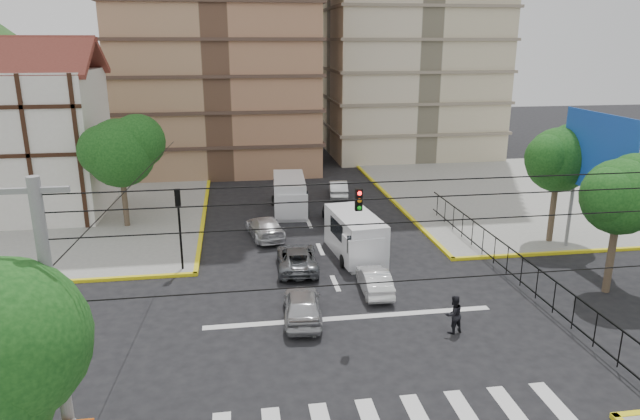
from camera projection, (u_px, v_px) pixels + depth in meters
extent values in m
plane|color=black|center=(356.00, 330.00, 24.30)|extent=(160.00, 160.00, 0.00)
cube|color=gray|center=(20.00, 214.00, 40.31)|extent=(26.00, 26.00, 0.15)
cube|color=gray|center=(545.00, 192.00, 46.13)|extent=(26.00, 26.00, 0.15)
cube|color=silver|center=(395.00, 419.00, 18.61)|extent=(12.00, 2.40, 0.01)
cube|color=silver|center=(350.00, 317.00, 25.43)|extent=(13.00, 0.40, 0.01)
cube|color=silver|center=(25.00, 145.00, 39.06)|extent=(10.00, 8.00, 10.00)
cube|color=maroon|center=(0.00, 57.00, 35.57)|extent=(10.80, 4.25, 2.65)
cube|color=maroon|center=(21.00, 55.00, 39.18)|extent=(10.80, 4.25, 2.65)
cylinder|color=slate|center=(613.00, 236.00, 29.58)|extent=(0.20, 0.20, 4.00)
cylinder|color=slate|center=(570.00, 214.00, 33.37)|extent=(0.20, 0.20, 4.00)
cube|color=silver|center=(600.00, 153.00, 30.34)|extent=(0.25, 6.00, 4.00)
cube|color=blue|center=(597.00, 153.00, 30.31)|extent=(0.08, 6.20, 4.20)
sphere|color=#124113|center=(2.00, 343.00, 12.04)|extent=(3.68, 3.68, 3.68)
cylinder|color=#473828|center=(612.00, 252.00, 27.48)|extent=(0.36, 0.36, 4.20)
sphere|color=#124113|center=(620.00, 197.00, 26.70)|extent=(3.60, 3.60, 3.60)
sphere|color=#124113|center=(635.00, 183.00, 26.96)|extent=(2.88, 2.88, 2.88)
sphere|color=#124113|center=(611.00, 195.00, 26.26)|extent=(2.70, 2.70, 2.70)
cylinder|color=#473828|center=(553.00, 208.00, 34.22)|extent=(0.36, 0.36, 4.48)
sphere|color=#124113|center=(559.00, 160.00, 33.39)|extent=(3.80, 3.80, 3.80)
sphere|color=#124113|center=(572.00, 149.00, 33.65)|extent=(3.04, 3.04, 3.04)
sphere|color=#124113|center=(550.00, 158.00, 32.94)|extent=(2.85, 2.85, 2.85)
cylinder|color=#473828|center=(125.00, 197.00, 37.11)|extent=(0.36, 0.36, 4.20)
sphere|color=#124113|center=(120.00, 153.00, 36.28)|extent=(4.40, 4.40, 4.40)
sphere|color=#124113|center=(138.00, 141.00, 36.54)|extent=(3.52, 3.52, 3.52)
sphere|color=#124113|center=(104.00, 151.00, 35.81)|extent=(3.30, 3.30, 3.30)
cylinder|color=black|center=(181.00, 238.00, 30.01)|extent=(0.12, 0.12, 3.50)
cube|color=black|center=(178.00, 198.00, 29.38)|extent=(0.28, 0.22, 0.90)
sphere|color=#FF0C0C|center=(177.00, 192.00, 29.30)|extent=(0.17, 0.17, 0.17)
cube|color=black|center=(359.00, 200.00, 22.64)|extent=(0.28, 0.22, 0.90)
cylinder|color=black|center=(438.00, 279.00, 13.99)|extent=(18.00, 0.03, 0.03)
cylinder|color=slate|center=(61.00, 366.00, 13.13)|extent=(0.28, 0.28, 9.00)
cube|color=slate|center=(35.00, 190.00, 11.94)|extent=(1.40, 0.12, 0.12)
cube|color=silver|center=(355.00, 235.00, 32.46)|extent=(2.71, 5.53, 2.45)
cube|color=silver|center=(363.00, 251.00, 30.49)|extent=(2.15, 1.50, 1.70)
cube|color=black|center=(365.00, 243.00, 29.97)|extent=(1.97, 0.32, 0.96)
cylinder|color=black|center=(343.00, 261.00, 30.94)|extent=(0.25, 0.75, 0.75)
cylinder|color=black|center=(379.00, 259.00, 31.24)|extent=(0.25, 0.75, 0.75)
cylinder|color=black|center=(332.00, 240.00, 34.17)|extent=(0.25, 0.75, 0.75)
cylinder|color=black|center=(365.00, 239.00, 34.47)|extent=(0.25, 0.75, 0.75)
cube|color=silver|center=(289.00, 195.00, 40.99)|extent=(2.54, 5.56, 2.50)
cube|color=silver|center=(292.00, 205.00, 38.98)|extent=(2.15, 1.44, 1.74)
cube|color=black|center=(293.00, 198.00, 38.45)|extent=(2.01, 0.24, 0.98)
cylinder|color=black|center=(277.00, 214.00, 39.44)|extent=(0.25, 0.76, 0.76)
cylinder|color=black|center=(307.00, 212.00, 39.74)|extent=(0.25, 0.76, 0.76)
cylinder|color=black|center=(273.00, 200.00, 42.73)|extent=(0.25, 0.76, 0.76)
cylinder|color=black|center=(301.00, 199.00, 43.03)|extent=(0.25, 0.76, 0.76)
imported|color=#B1B2B6|center=(302.00, 305.00, 25.09)|extent=(2.00, 4.25, 1.41)
imported|color=white|center=(374.00, 280.00, 27.88)|extent=(1.42, 3.73, 1.22)
imported|color=slate|center=(297.00, 258.00, 30.67)|extent=(2.34, 4.65, 1.26)
imported|color=silver|center=(265.00, 227.00, 35.65)|extent=(2.57, 4.80, 1.32)
imported|color=#2A2A2D|center=(336.00, 213.00, 38.45)|extent=(1.99, 4.30, 1.43)
imported|color=white|center=(338.00, 188.00, 45.15)|extent=(1.86, 4.06, 1.29)
imported|color=black|center=(454.00, 314.00, 23.91)|extent=(0.97, 0.86, 1.67)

